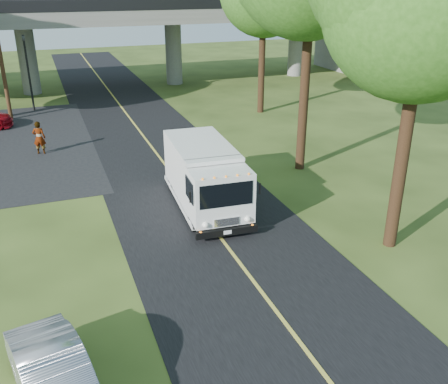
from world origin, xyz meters
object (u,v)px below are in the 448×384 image
traffic_signal (27,65)px  silver_sedan (56,381)px  pedestrian (39,138)px  step_van (205,175)px

traffic_signal → silver_sedan: size_ratio=1.29×
traffic_signal → pedestrian: (0.17, -10.19, -2.30)m
traffic_signal → pedestrian: size_ratio=2.90×
step_van → pedestrian: bearing=126.3°
step_van → pedestrian: step_van is taller
silver_sedan → traffic_signal: bearing=77.4°
step_van → pedestrian: size_ratio=3.52×
step_van → silver_sedan: bearing=-122.5°
step_van → silver_sedan: step_van is taller
step_van → pedestrian: 11.35m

